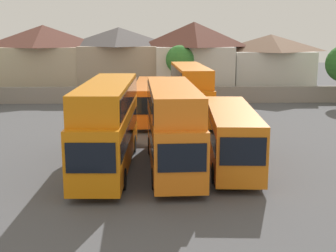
% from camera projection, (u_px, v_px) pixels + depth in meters
% --- Properties ---
extents(ground, '(140.00, 140.00, 0.00)m').
position_uv_depth(ground, '(164.00, 113.00, 44.21)').
color(ground, '#4C4C4F').
extents(depot_boundary_wall, '(56.00, 0.50, 1.80)m').
position_uv_depth(depot_boundary_wall, '(163.00, 95.00, 50.28)').
color(depot_boundary_wall, gray).
rests_on(depot_boundary_wall, ground).
extents(bus_1, '(2.89, 11.93, 4.95)m').
position_uv_depth(bus_1, '(108.00, 121.00, 26.14)').
color(bus_1, orange).
rests_on(bus_1, ground).
extents(bus_2, '(3.00, 11.01, 4.79)m').
position_uv_depth(bus_2, '(172.00, 123.00, 26.01)').
color(bus_2, orange).
rests_on(bus_2, ground).
extents(bus_3, '(3.05, 10.40, 3.40)m').
position_uv_depth(bus_3, '(231.00, 134.00, 26.66)').
color(bus_3, orange).
rests_on(bus_3, ground).
extents(bus_4, '(2.79, 11.39, 3.33)m').
position_uv_depth(bus_4, '(151.00, 99.00, 40.48)').
color(bus_4, orange).
rests_on(bus_4, ground).
extents(bus_5, '(3.08, 11.61, 4.79)m').
position_uv_depth(bus_5, '(190.00, 90.00, 40.47)').
color(bus_5, orange).
rests_on(bus_5, ground).
extents(house_terrace_left, '(10.74, 7.62, 8.46)m').
position_uv_depth(house_terrace_left, '(44.00, 60.00, 55.89)').
color(house_terrace_left, '#C6B293').
rests_on(house_terrace_left, ground).
extents(house_terrace_centre, '(9.59, 8.25, 8.20)m').
position_uv_depth(house_terrace_centre, '(119.00, 61.00, 56.32)').
color(house_terrace_centre, tan).
rests_on(house_terrace_centre, ground).
extents(house_terrace_right, '(9.48, 6.86, 8.82)m').
position_uv_depth(house_terrace_right, '(194.00, 59.00, 55.13)').
color(house_terrace_right, silver).
rests_on(house_terrace_right, ground).
extents(house_terrace_far_right, '(9.93, 7.38, 7.35)m').
position_uv_depth(house_terrace_far_right, '(270.00, 64.00, 56.31)').
color(house_terrace_far_right, silver).
rests_on(house_terrace_far_right, ground).
extents(tree_behind_wall, '(3.25, 3.25, 6.20)m').
position_uv_depth(tree_behind_wall, '(180.00, 60.00, 52.05)').
color(tree_behind_wall, brown).
rests_on(tree_behind_wall, ground).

